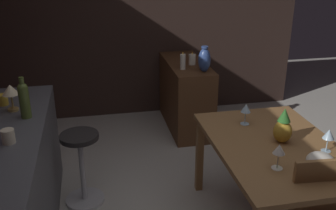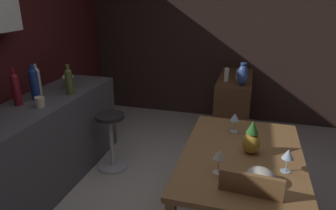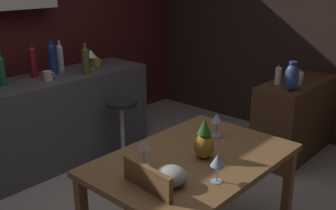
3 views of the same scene
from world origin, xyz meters
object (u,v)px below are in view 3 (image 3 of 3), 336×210
(dining_table, at_px, (193,168))
(wine_glass_left, at_px, (217,161))
(fruit_bowl, at_px, (171,176))
(cup_cream, at_px, (48,76))
(pillar_candle_short, at_px, (299,78))
(wine_bottle_clear, at_px, (60,57))
(wine_bottle_olive, at_px, (86,60))
(wine_bottle_ruby, at_px, (33,60))
(cup_mustard, at_px, (96,62))
(wine_glass_right, at_px, (144,146))
(wine_glass_center, at_px, (217,119))
(sideboard_cabinet, at_px, (294,118))
(pineapple_centerpiece, at_px, (204,141))
(wine_bottle_cobalt, at_px, (52,58))
(bar_stool, at_px, (122,129))
(counter_lamp, at_px, (91,55))
(wine_bottle_green, at_px, (1,69))
(pillar_candle_tall, at_px, (278,76))
(vase_ceramic_blue, at_px, (292,77))

(dining_table, distance_m, wine_glass_left, 0.40)
(dining_table, height_order, fruit_bowl, fruit_bowl)
(cup_cream, height_order, pillar_candle_short, cup_cream)
(wine_bottle_clear, height_order, wine_bottle_olive, wine_bottle_clear)
(wine_bottle_ruby, xyz_separation_m, cup_mustard, (0.71, -0.07, -0.12))
(wine_glass_right, xyz_separation_m, wine_bottle_olive, (0.80, 1.63, 0.17))
(pillar_candle_short, bearing_deg, wine_glass_center, -178.17)
(sideboard_cabinet, height_order, cup_mustard, cup_mustard)
(wine_glass_center, xyz_separation_m, wine_bottle_clear, (0.02, 2.00, 0.18))
(pineapple_centerpiece, bearing_deg, fruit_bowl, -170.52)
(pineapple_centerpiece, bearing_deg, wine_glass_right, 149.13)
(wine_glass_right, xyz_separation_m, fruit_bowl, (-0.06, -0.27, -0.08))
(wine_bottle_cobalt, height_order, cup_cream, wine_bottle_cobalt)
(bar_stool, relative_size, cup_cream, 5.52)
(wine_glass_left, relative_size, counter_lamp, 0.80)
(fruit_bowl, bearing_deg, cup_cream, 76.83)
(bar_stool, xyz_separation_m, wine_bottle_green, (-0.91, 0.57, 0.71))
(wine_glass_center, xyz_separation_m, wine_bottle_green, (-0.65, 1.90, 0.18))
(wine_glass_left, distance_m, pineapple_centerpiece, 0.31)
(wine_glass_right, distance_m, pineapple_centerpiece, 0.40)
(wine_bottle_cobalt, bearing_deg, wine_bottle_green, -178.39)
(cup_cream, bearing_deg, wine_glass_center, -80.75)
(wine_bottle_green, distance_m, cup_mustard, 1.07)
(pineapple_centerpiece, relative_size, wine_bottle_ruby, 0.75)
(pineapple_centerpiece, bearing_deg, pillar_candle_tall, 11.67)
(wine_bottle_clear, xyz_separation_m, vase_ceramic_blue, (1.17, -2.00, -0.10))
(cup_cream, xyz_separation_m, counter_lamp, (0.55, 0.06, 0.11))
(bar_stool, height_order, wine_glass_right, wine_glass_right)
(sideboard_cabinet, bearing_deg, wine_glass_right, -179.04)
(wine_glass_left, bearing_deg, wine_bottle_cobalt, 79.57)
(bar_stool, xyz_separation_m, vase_ceramic_blue, (0.94, -1.34, 0.61))
(wine_bottle_ruby, distance_m, pillar_candle_tall, 2.41)
(bar_stool, distance_m, wine_glass_right, 1.67)
(wine_bottle_green, bearing_deg, cup_cream, -23.00)
(wine_glass_left, xyz_separation_m, pillar_candle_tall, (1.87, 0.59, 0.04))
(wine_bottle_green, height_order, wine_bottle_cobalt, wine_bottle_cobalt)
(pillar_candle_tall, bearing_deg, wine_bottle_clear, 125.99)
(wine_glass_left, xyz_separation_m, wine_bottle_cobalt, (0.42, 2.31, 0.20))
(bar_stool, xyz_separation_m, cup_cream, (-0.54, 0.42, 0.60))
(wine_glass_right, relative_size, cup_cream, 1.48)
(pineapple_centerpiece, height_order, wine_bottle_cobalt, wine_bottle_cobalt)
(cup_mustard, bearing_deg, wine_bottle_ruby, 174.26)
(wine_bottle_green, distance_m, counter_lamp, 0.93)
(cup_cream, xyz_separation_m, pillar_candle_short, (1.77, -1.70, -0.07))
(pillar_candle_tall, bearing_deg, fruit_bowl, -168.75)
(cup_cream, bearing_deg, sideboard_cabinet, -41.45)
(pineapple_centerpiece, xyz_separation_m, cup_mustard, (0.76, 2.05, 0.09))
(wine_bottle_olive, bearing_deg, wine_glass_left, -107.63)
(pillar_candle_short, bearing_deg, wine_glass_left, -167.88)
(sideboard_cabinet, bearing_deg, wine_glass_center, -176.67)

